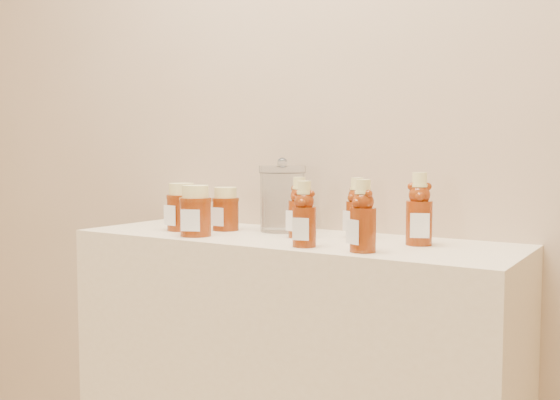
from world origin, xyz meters
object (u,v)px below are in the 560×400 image
Objects in this scene: bear_bottle_back_left at (299,203)px; bear_bottle_front_left at (304,210)px; glass_canister at (282,196)px; honey_jar_left at (182,207)px.

bear_bottle_back_left is 1.02× the size of bear_bottle_front_left.
glass_canister reaches higher than bear_bottle_front_left.
bear_bottle_back_left is at bearing 18.54° from honey_jar_left.
glass_canister reaches higher than bear_bottle_back_left.
glass_canister is at bearing 119.23° from bear_bottle_front_left.
bear_bottle_front_left is 0.87× the size of glass_canister.
bear_bottle_front_left is at bearing -45.40° from bear_bottle_back_left.
bear_bottle_back_left is 0.14m from glass_canister.
bear_bottle_front_left is 1.29× the size of honey_jar_left.
bear_bottle_back_left is 0.88× the size of glass_canister.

